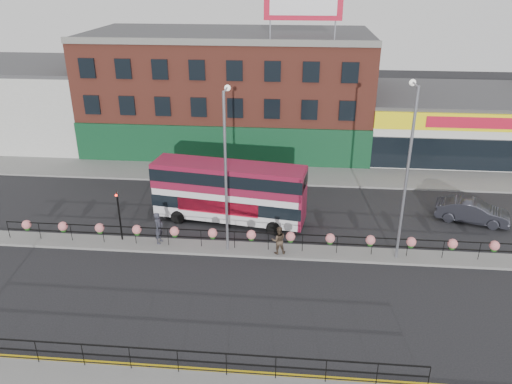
# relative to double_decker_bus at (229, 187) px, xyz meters

# --- Properties ---
(ground) EXTENTS (120.00, 120.00, 0.00)m
(ground) POSITION_rel_double_decker_bus_xyz_m (1.79, -3.72, -2.46)
(ground) COLOR black
(ground) RESTS_ON ground
(north_pavement) EXTENTS (60.00, 4.00, 0.15)m
(north_pavement) POSITION_rel_double_decker_bus_xyz_m (1.79, 8.28, -2.38)
(north_pavement) COLOR slate
(north_pavement) RESTS_ON ground
(median) EXTENTS (60.00, 1.60, 0.15)m
(median) POSITION_rel_double_decker_bus_xyz_m (1.79, -3.72, -2.38)
(median) COLOR slate
(median) RESTS_ON ground
(yellow_line_inner) EXTENTS (60.00, 0.10, 0.01)m
(yellow_line_inner) POSITION_rel_double_decker_bus_xyz_m (1.79, -13.42, -2.45)
(yellow_line_inner) COLOR gold
(yellow_line_inner) RESTS_ON ground
(yellow_line_outer) EXTENTS (60.00, 0.10, 0.01)m
(yellow_line_outer) POSITION_rel_double_decker_bus_xyz_m (1.79, -13.60, -2.45)
(yellow_line_outer) COLOR gold
(yellow_line_outer) RESTS_ON ground
(brick_building) EXTENTS (25.00, 12.21, 10.30)m
(brick_building) POSITION_rel_double_decker_bus_xyz_m (-2.21, 16.24, 2.67)
(brick_building) COLOR brown
(brick_building) RESTS_ON ground
(supermarket) EXTENTS (15.00, 12.25, 5.30)m
(supermarket) POSITION_rel_double_decker_bus_xyz_m (17.79, 16.19, 0.19)
(supermarket) COLOR silver
(supermarket) RESTS_ON ground
(warehouse_west) EXTENTS (15.50, 12.00, 7.30)m
(warehouse_west) POSITION_rel_double_decker_bus_xyz_m (-22.46, 16.28, 1.19)
(warehouse_west) COLOR #B4B5AF
(warehouse_west) RESTS_ON ground
(billboard) EXTENTS (6.00, 0.29, 4.40)m
(billboard) POSITION_rel_double_decker_bus_xyz_m (4.29, 11.27, 10.73)
(billboard) COLOR #B10E27
(billboard) RESTS_ON brick_building
(median_railing) EXTENTS (30.04, 0.56, 1.23)m
(median_railing) POSITION_rel_double_decker_bus_xyz_m (1.79, -3.72, -1.41)
(median_railing) COLOR black
(median_railing) RESTS_ON median
(south_railing) EXTENTS (20.04, 0.05, 1.12)m
(south_railing) POSITION_rel_double_decker_bus_xyz_m (-0.21, -13.82, -1.49)
(south_railing) COLOR black
(south_railing) RESTS_ON south_pavement
(double_decker_bus) EXTENTS (10.13, 3.76, 4.00)m
(double_decker_bus) POSITION_rel_double_decker_bus_xyz_m (0.00, 0.00, 0.00)
(double_decker_bus) COLOR silver
(double_decker_bus) RESTS_ON ground
(car) EXTENTS (4.11, 5.47, 1.52)m
(car) POSITION_rel_double_decker_bus_xyz_m (15.87, 1.39, -1.70)
(car) COLOR #272830
(car) RESTS_ON ground
(pedestrian_a) EXTENTS (0.84, 0.65, 1.98)m
(pedestrian_a) POSITION_rel_double_decker_bus_xyz_m (-3.82, -3.47, -1.31)
(pedestrian_a) COLOR #2B2C36
(pedestrian_a) RESTS_ON median
(pedestrian_b) EXTENTS (1.07, 0.95, 1.71)m
(pedestrian_b) POSITION_rel_double_decker_bus_xyz_m (3.39, -4.05, -1.45)
(pedestrian_b) COLOR #453629
(pedestrian_b) RESTS_ON median
(lamp_column_west) EXTENTS (0.34, 1.66, 9.43)m
(lamp_column_west) POSITION_rel_double_decker_bus_xyz_m (0.39, -3.64, 3.28)
(lamp_column_west) COLOR gray
(lamp_column_west) RESTS_ON median
(lamp_column_east) EXTENTS (0.36, 1.74, 9.90)m
(lamp_column_east) POSITION_rel_double_decker_bus_xyz_m (10.18, -3.62, 3.56)
(lamp_column_east) COLOR gray
(lamp_column_east) RESTS_ON median
(traffic_light_median) EXTENTS (0.15, 0.28, 3.65)m
(traffic_light_median) POSITION_rel_double_decker_bus_xyz_m (-6.21, -3.32, 0.01)
(traffic_light_median) COLOR black
(traffic_light_median) RESTS_ON median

